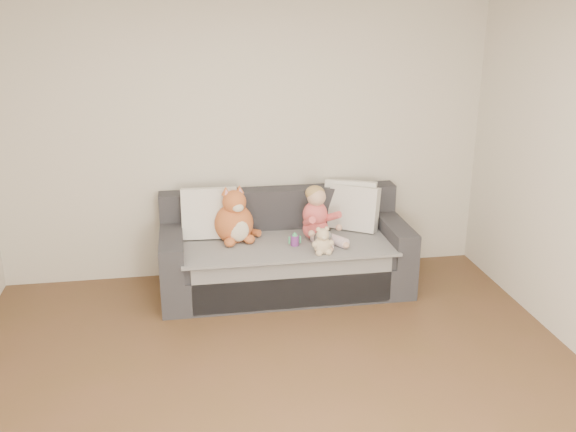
# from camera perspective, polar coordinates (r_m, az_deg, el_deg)

# --- Properties ---
(room_shell) EXTENTS (5.00, 5.00, 5.00)m
(room_shell) POSITION_cam_1_polar(r_m,az_deg,el_deg) (3.91, -0.73, 0.60)
(room_shell) COLOR brown
(room_shell) RESTS_ON ground
(sofa) EXTENTS (2.20, 0.94, 0.85)m
(sofa) POSITION_cam_1_polar(r_m,az_deg,el_deg) (5.82, -0.31, -3.50)
(sofa) COLOR #2B2B30
(sofa) RESTS_ON ground
(cushion_left) EXTENTS (0.50, 0.25, 0.47)m
(cushion_left) POSITION_cam_1_polar(r_m,az_deg,el_deg) (5.77, -6.98, 0.27)
(cushion_left) COLOR beige
(cushion_left) RESTS_ON sofa
(cushion_right_back) EXTENTS (0.52, 0.38, 0.45)m
(cushion_right_back) POSITION_cam_1_polar(r_m,az_deg,el_deg) (6.04, 5.54, 1.09)
(cushion_right_back) COLOR beige
(cushion_right_back) RESTS_ON sofa
(cushion_right_front) EXTENTS (0.49, 0.42, 0.43)m
(cushion_right_front) POSITION_cam_1_polar(r_m,az_deg,el_deg) (5.96, 5.88, 0.73)
(cushion_right_front) COLOR beige
(cushion_right_front) RESTS_ON sofa
(toddler) EXTENTS (0.36, 0.50, 0.50)m
(toddler) POSITION_cam_1_polar(r_m,az_deg,el_deg) (5.67, 2.66, -0.14)
(toddler) COLOR #EE545F
(toddler) RESTS_ON sofa
(plush_cat) EXTENTS (0.42, 0.41, 0.53)m
(plush_cat) POSITION_cam_1_polar(r_m,az_deg,el_deg) (5.66, -4.76, -0.37)
(plush_cat) COLOR #CD682D
(plush_cat) RESTS_ON sofa
(teddy_bear) EXTENTS (0.19, 0.14, 0.24)m
(teddy_bear) POSITION_cam_1_polar(r_m,az_deg,el_deg) (5.40, 3.09, -2.39)
(teddy_bear) COLOR #C7B389
(teddy_bear) RESTS_ON sofa
(plush_cow) EXTENTS (0.14, 0.21, 0.17)m
(plush_cow) POSITION_cam_1_polar(r_m,az_deg,el_deg) (5.58, 3.10, -1.95)
(plush_cow) COLOR white
(plush_cow) RESTS_ON sofa
(sippy_cup) EXTENTS (0.11, 0.07, 0.12)m
(sippy_cup) POSITION_cam_1_polar(r_m,az_deg,el_deg) (5.57, 0.61, -2.04)
(sippy_cup) COLOR #7B338B
(sippy_cup) RESTS_ON sofa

